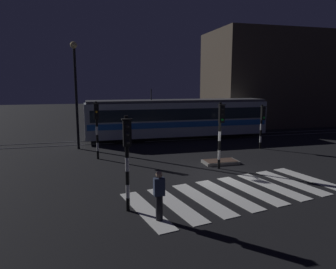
{
  "coord_description": "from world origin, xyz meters",
  "views": [
    {
      "loc": [
        -6.22,
        -14.02,
        4.56
      ],
      "look_at": [
        -1.15,
        4.65,
        1.4
      ],
      "focal_mm": 33.49,
      "sensor_mm": 36.0,
      "label": 1
    }
  ],
  "objects_px": {
    "traffic_light_corner_near_left": "(127,150)",
    "pedestrian_waiting_at_kerb": "(159,196)",
    "tram": "(178,118)",
    "traffic_light_corner_far_left": "(97,121)",
    "street_lamp_trackside_left": "(76,83)",
    "traffic_light_corner_far_right": "(262,120)",
    "traffic_light_median_centre": "(221,126)"
  },
  "relations": [
    {
      "from": "traffic_light_corner_near_left",
      "to": "pedestrian_waiting_at_kerb",
      "type": "bearing_deg",
      "value": -47.56
    },
    {
      "from": "tram",
      "to": "traffic_light_corner_far_left",
      "type": "bearing_deg",
      "value": -140.48
    },
    {
      "from": "street_lamp_trackside_left",
      "to": "pedestrian_waiting_at_kerb",
      "type": "bearing_deg",
      "value": -77.73
    },
    {
      "from": "traffic_light_corner_near_left",
      "to": "tram",
      "type": "relative_size",
      "value": 0.23
    },
    {
      "from": "traffic_light_corner_far_right",
      "to": "traffic_light_corner_far_left",
      "type": "height_order",
      "value": "traffic_light_corner_far_left"
    },
    {
      "from": "traffic_light_corner_far_right",
      "to": "pedestrian_waiting_at_kerb",
      "type": "height_order",
      "value": "traffic_light_corner_far_right"
    },
    {
      "from": "traffic_light_corner_near_left",
      "to": "street_lamp_trackside_left",
      "type": "bearing_deg",
      "value": 98.99
    },
    {
      "from": "tram",
      "to": "pedestrian_waiting_at_kerb",
      "type": "height_order",
      "value": "tram"
    },
    {
      "from": "street_lamp_trackside_left",
      "to": "traffic_light_median_centre",
      "type": "bearing_deg",
      "value": -44.25
    },
    {
      "from": "traffic_light_median_centre",
      "to": "traffic_light_corner_near_left",
      "type": "relative_size",
      "value": 1.03
    },
    {
      "from": "street_lamp_trackside_left",
      "to": "pedestrian_waiting_at_kerb",
      "type": "xyz_separation_m",
      "value": [
        2.74,
        -12.58,
        -3.7
      ]
    },
    {
      "from": "traffic_light_corner_far_left",
      "to": "street_lamp_trackside_left",
      "type": "xyz_separation_m",
      "value": [
        -1.17,
        3.22,
        2.26
      ]
    },
    {
      "from": "traffic_light_corner_far_right",
      "to": "traffic_light_corner_far_left",
      "type": "xyz_separation_m",
      "value": [
        -11.26,
        -0.14,
        0.27
      ]
    },
    {
      "from": "traffic_light_corner_near_left",
      "to": "traffic_light_corner_far_left",
      "type": "xyz_separation_m",
      "value": [
        -0.67,
        8.38,
        0.03
      ]
    },
    {
      "from": "street_lamp_trackside_left",
      "to": "pedestrian_waiting_at_kerb",
      "type": "relative_size",
      "value": 4.22
    },
    {
      "from": "traffic_light_corner_far_right",
      "to": "tram",
      "type": "relative_size",
      "value": 0.21
    },
    {
      "from": "traffic_light_median_centre",
      "to": "traffic_light_corner_far_right",
      "type": "relative_size",
      "value": 1.15
    },
    {
      "from": "traffic_light_corner_far_right",
      "to": "traffic_light_corner_near_left",
      "type": "height_order",
      "value": "traffic_light_corner_near_left"
    },
    {
      "from": "traffic_light_corner_far_left",
      "to": "pedestrian_waiting_at_kerb",
      "type": "bearing_deg",
      "value": -80.49
    },
    {
      "from": "traffic_light_corner_far_left",
      "to": "traffic_light_median_centre",
      "type": "bearing_deg",
      "value": -32.58
    },
    {
      "from": "traffic_light_corner_far_left",
      "to": "street_lamp_trackside_left",
      "type": "height_order",
      "value": "street_lamp_trackside_left"
    },
    {
      "from": "traffic_light_median_centre",
      "to": "traffic_light_corner_far_left",
      "type": "bearing_deg",
      "value": 147.42
    },
    {
      "from": "traffic_light_corner_far_right",
      "to": "street_lamp_trackside_left",
      "type": "bearing_deg",
      "value": 166.09
    },
    {
      "from": "street_lamp_trackside_left",
      "to": "tram",
      "type": "distance_m",
      "value": 8.78
    },
    {
      "from": "traffic_light_median_centre",
      "to": "traffic_light_corner_far_right",
      "type": "distance_m",
      "value": 6.51
    },
    {
      "from": "traffic_light_corner_far_left",
      "to": "traffic_light_corner_far_right",
      "type": "bearing_deg",
      "value": 0.73
    },
    {
      "from": "traffic_light_corner_far_left",
      "to": "tram",
      "type": "bearing_deg",
      "value": 39.52
    },
    {
      "from": "traffic_light_median_centre",
      "to": "tram",
      "type": "height_order",
      "value": "tram"
    },
    {
      "from": "traffic_light_corner_far_right",
      "to": "tram",
      "type": "xyz_separation_m",
      "value": [
        -4.47,
        5.46,
        -0.3
      ]
    },
    {
      "from": "traffic_light_median_centre",
      "to": "traffic_light_corner_near_left",
      "type": "xyz_separation_m",
      "value": [
        -5.55,
        -4.4,
        -0.07
      ]
    },
    {
      "from": "tram",
      "to": "pedestrian_waiting_at_kerb",
      "type": "xyz_separation_m",
      "value": [
        -5.22,
        -14.96,
        -0.87
      ]
    },
    {
      "from": "traffic_light_median_centre",
      "to": "traffic_light_corner_far_left",
      "type": "relative_size",
      "value": 1.02
    }
  ]
}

